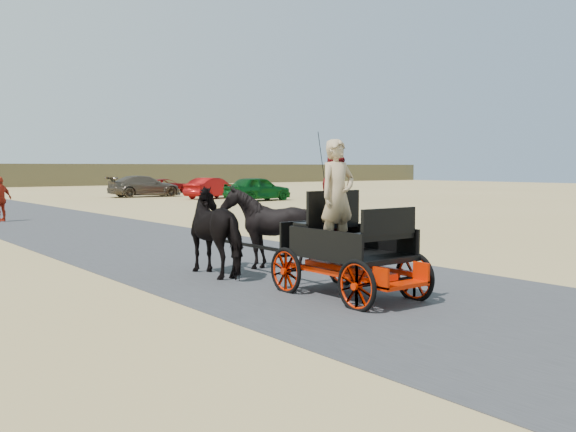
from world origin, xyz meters
TOP-DOWN VIEW (x-y plane):
  - ground at (0.00, 0.00)m, footprint 140.00×140.00m
  - road at (0.00, 0.00)m, footprint 6.00×140.00m
  - carriage at (-0.55, -2.27)m, footprint 1.30×2.40m
  - horse_left at (-1.10, 0.73)m, footprint 0.91×2.01m
  - horse_right at (0.00, 0.73)m, footprint 1.37×1.54m
  - driver_man at (-0.75, -2.22)m, footprint 0.66×0.43m
  - passenger_woman at (-0.25, -1.67)m, footprint 0.77×0.60m
  - pedestrian at (-1.48, 16.09)m, footprint 1.09×0.86m
  - car_a at (14.79, 22.51)m, footprint 4.57×2.24m
  - car_b at (14.04, 26.68)m, footprint 4.38×2.73m
  - car_c at (11.52, 31.57)m, footprint 5.15×2.33m
  - car_d at (15.56, 36.42)m, footprint 4.19×2.20m

SIDE VIEW (x-z plane):
  - ground at x=0.00m, z-range 0.00..0.00m
  - road at x=0.00m, z-range 0.00..0.01m
  - carriage at x=-0.55m, z-range 0.00..0.72m
  - car_d at x=15.56m, z-range 0.00..1.12m
  - car_b at x=14.04m, z-range 0.00..1.36m
  - car_c at x=11.52m, z-range 0.00..1.46m
  - car_a at x=14.79m, z-range 0.00..1.50m
  - horse_left at x=-1.10m, z-range 0.00..1.70m
  - horse_right at x=0.00m, z-range 0.00..1.70m
  - pedestrian at x=-1.48m, z-range 0.00..1.73m
  - passenger_woman at x=-0.25m, z-range 0.72..2.30m
  - driver_man at x=-0.75m, z-range 0.72..2.52m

